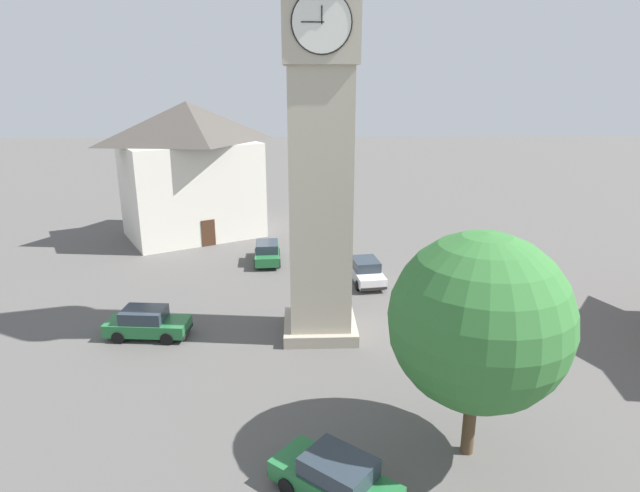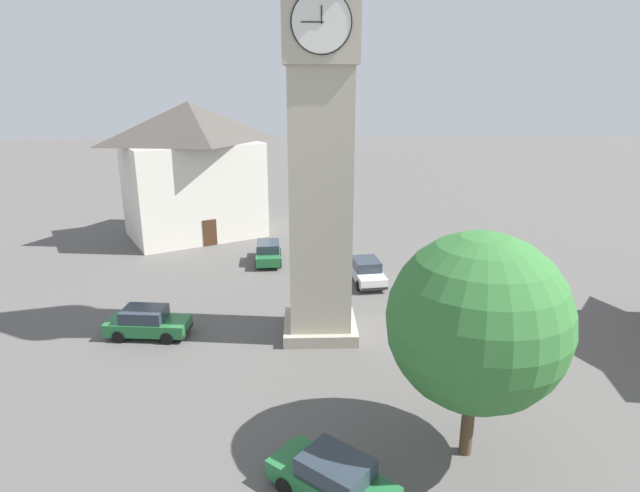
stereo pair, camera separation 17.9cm
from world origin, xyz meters
name	(u,v)px [view 1 (the left image)]	position (x,y,z in m)	size (l,w,h in m)	color
ground_plane	(320,332)	(0.00, 0.00, 0.00)	(200.00, 200.00, 0.00)	#565451
clock_tower	(320,50)	(0.00, 0.00, 13.82)	(4.47, 4.47, 23.57)	#A59C89
car_blue_kerb	(335,478)	(0.00, 11.54, 0.76)	(4.25, 3.94, 1.53)	#236B38
car_silver_kerb	(147,323)	(8.80, 0.16, 0.76)	(4.28, 2.12, 1.53)	#236B38
car_red_corner	(366,271)	(-3.25, -6.98, 0.76)	(2.19, 4.30, 1.53)	white
car_white_side	(267,252)	(3.32, -11.24, 0.76)	(1.98, 4.21, 1.53)	#236B38
pedestrian	(507,341)	(-8.50, 3.33, 1.01)	(0.22, 0.56, 1.69)	black
tree	(479,321)	(-4.78, 9.54, 5.04)	(5.95, 5.95, 8.03)	brown
building_terrace_right	(190,169)	(9.84, -18.64, 5.60)	(13.03, 11.69, 10.98)	silver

